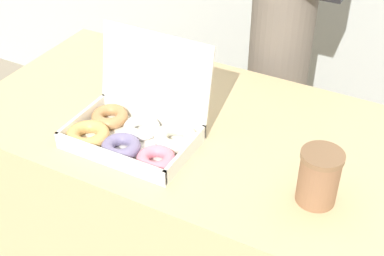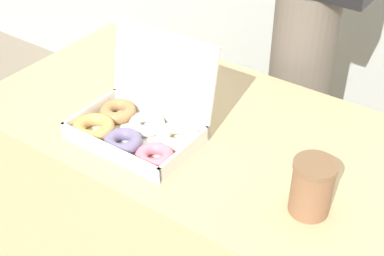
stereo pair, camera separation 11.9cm
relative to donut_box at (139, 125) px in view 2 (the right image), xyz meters
name	(u,v)px [view 2 (the right image)]	position (x,y,z in m)	size (l,w,h in m)	color
table	(198,226)	(0.09, 0.13, -0.41)	(1.15, 0.62, 0.75)	tan
donut_box	(139,125)	(0.00, 0.00, 0.00)	(0.32, 0.25, 0.23)	white
coffee_cup	(312,187)	(0.45, 0.00, 0.03)	(0.09, 0.09, 0.12)	#8C6042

